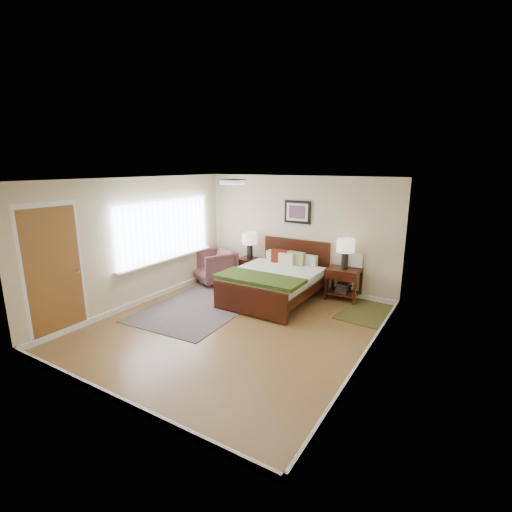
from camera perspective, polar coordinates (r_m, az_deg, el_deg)
name	(u,v)px	position (r m, az deg, el deg)	size (l,w,h in m)	color
floor	(235,326)	(6.55, -3.31, -10.73)	(5.00, 5.00, 0.00)	brown
back_wall	(298,233)	(8.27, 6.44, 3.52)	(4.50, 0.04, 2.50)	#C5B28F
front_wall	(104,303)	(4.41, -22.39, -6.74)	(4.50, 0.04, 2.50)	#C5B28F
left_wall	(139,242)	(7.62, -17.54, 2.07)	(0.04, 5.00, 2.50)	#C5B28F
right_wall	(371,277)	(5.23, 17.28, -3.12)	(0.04, 5.00, 2.50)	#C5B28F
ceiling	(232,179)	(5.96, -3.65, 11.70)	(4.50, 5.00, 0.02)	white
window	(166,231)	(8.02, -13.62, 3.82)	(0.11, 2.72, 1.32)	silver
door	(54,272)	(6.66, -28.62, -2.24)	(0.06, 1.00, 2.18)	silver
ceil_fixture	(232,182)	(5.96, -3.64, 11.36)	(0.44, 0.44, 0.08)	white
bed	(275,276)	(7.57, 3.01, -3.16)	(1.69, 2.04, 1.10)	#341207
wall_art	(297,212)	(8.17, 6.38, 6.74)	(0.62, 0.05, 0.50)	black
nightstand_left	(249,264)	(8.75, -1.02, -1.18)	(0.48, 0.43, 0.57)	#341207
nightstand_right	(343,281)	(7.84, 13.29, -3.81)	(0.66, 0.50, 0.66)	#341207
lamp_left	(250,240)	(8.64, -0.97, 2.41)	(0.36, 0.36, 0.61)	black
lamp_right	(346,248)	(7.67, 13.61, 1.21)	(0.36, 0.36, 0.61)	black
armchair	(215,267)	(8.79, -6.39, -1.63)	(0.83, 0.85, 0.78)	brown
rug_persian	(198,308)	(7.40, -8.87, -7.84)	(1.76, 2.48, 0.01)	#0B133A
rug_navy	(367,312)	(7.40, 16.69, -8.30)	(0.85, 1.28, 0.01)	black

